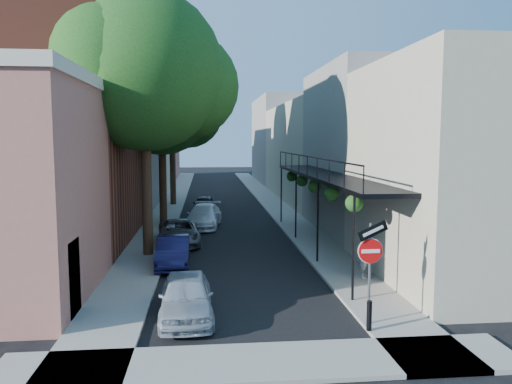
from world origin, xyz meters
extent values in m
plane|color=black|center=(0.00, 0.00, 0.00)|extent=(160.00, 160.00, 0.00)
cube|color=black|center=(0.00, 30.00, 0.01)|extent=(6.00, 64.00, 0.01)
cube|color=gray|center=(-4.00, 30.00, 0.06)|extent=(2.00, 64.00, 0.12)
cube|color=gray|center=(4.00, 30.00, 0.06)|extent=(2.00, 64.00, 0.12)
cube|color=gray|center=(0.00, -1.00, 0.06)|extent=(12.00, 2.00, 0.12)
cube|color=beige|center=(-5.05, 2.50, 1.20)|extent=(0.10, 1.20, 2.20)
cube|color=brown|center=(-10.00, 14.00, 6.00)|extent=(10.00, 12.00, 12.00)
cube|color=gray|center=(-5.02, 14.00, 8.00)|extent=(0.06, 7.00, 4.00)
cube|color=gray|center=(-9.00, 26.00, 4.50)|extent=(8.00, 12.00, 9.00)
cube|color=#B6AB96|center=(-9.00, 40.00, 5.00)|extent=(8.00, 16.00, 10.00)
cube|color=#B76E5D|center=(-9.00, 54.00, 4.00)|extent=(8.00, 12.00, 8.00)
cube|color=#B6AB96|center=(9.00, 5.50, 4.00)|extent=(8.00, 9.00, 8.00)
cube|color=gray|center=(9.00, 15.00, 4.50)|extent=(8.00, 10.00, 9.00)
cube|color=#B6AB96|center=(9.00, 30.00, 4.00)|extent=(8.00, 20.00, 8.00)
cube|color=gray|center=(9.00, 48.00, 5.00)|extent=(8.00, 16.00, 10.00)
cube|color=black|center=(4.20, 10.00, 3.50)|extent=(2.00, 16.00, 0.15)
cube|color=black|center=(3.25, 10.00, 4.38)|extent=(0.05, 16.00, 0.05)
cylinder|color=black|center=(3.30, 3.00, 1.81)|extent=(0.08, 0.08, 3.40)
cylinder|color=black|center=(3.30, 18.00, 1.81)|extent=(0.08, 0.08, 3.40)
sphere|color=#1A3F12|center=(3.60, 4.00, 3.05)|extent=(0.60, 0.60, 0.60)
sphere|color=#1A3F12|center=(3.60, 10.00, 3.05)|extent=(0.60, 0.60, 0.60)
sphere|color=#1A3F12|center=(3.60, 16.00, 3.05)|extent=(0.60, 0.60, 0.60)
cylinder|color=#595B60|center=(3.15, 1.00, 1.45)|extent=(0.07, 0.07, 2.90)
cylinder|color=red|center=(3.15, 0.96, 2.15)|extent=(0.66, 0.04, 0.66)
cube|color=white|center=(3.15, 0.93, 2.15)|extent=(0.50, 0.02, 0.10)
cylinder|color=white|center=(3.15, 0.98, 2.15)|extent=(0.70, 0.02, 0.70)
cube|color=black|center=(3.20, 0.95, 2.70)|extent=(0.89, 0.15, 0.58)
cube|color=white|center=(3.20, 0.92, 2.70)|extent=(0.60, 0.10, 0.31)
cylinder|color=black|center=(3.00, 0.50, 0.52)|extent=(0.14, 0.14, 0.80)
cylinder|color=black|center=(-3.80, 10.00, 3.50)|extent=(0.44, 0.44, 7.00)
sphere|color=#1A3F12|center=(-3.80, 10.00, 8.02)|extent=(6.80, 6.80, 6.80)
sphere|color=#1A3F12|center=(-2.10, 11.02, 7.52)|extent=(4.76, 4.76, 4.76)
cylinder|color=black|center=(-3.80, 18.00, 3.15)|extent=(0.44, 0.44, 6.30)
sphere|color=#1A3F12|center=(-3.80, 18.00, 7.20)|extent=(6.00, 6.00, 6.00)
sphere|color=#1A3F12|center=(-2.30, 18.90, 6.70)|extent=(4.20, 4.20, 4.20)
cylinder|color=black|center=(-3.80, 27.00, 3.67)|extent=(0.44, 0.44, 7.35)
sphere|color=#1A3F12|center=(-3.80, 27.00, 8.40)|extent=(7.00, 7.00, 7.00)
sphere|color=#1A3F12|center=(-2.05, 28.05, 7.90)|extent=(4.90, 4.90, 4.90)
imported|color=#A8B1BA|center=(-1.85, 2.23, 0.64)|extent=(1.65, 3.81, 1.28)
imported|color=#15133D|center=(-2.60, 8.24, 0.60)|extent=(1.34, 3.69, 1.21)
imported|color=#585A60|center=(-2.60, 12.49, 0.59)|extent=(2.31, 4.38, 1.18)
imported|color=white|center=(-1.40, 17.18, 0.66)|extent=(2.41, 4.74, 1.32)
imported|color=black|center=(-1.40, 22.65, 0.61)|extent=(1.62, 3.63, 1.21)
imported|color=gray|center=(4.46, 5.47, 0.96)|extent=(0.57, 0.70, 1.67)
camera|label=1|loc=(-1.23, -11.84, 5.15)|focal=35.00mm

